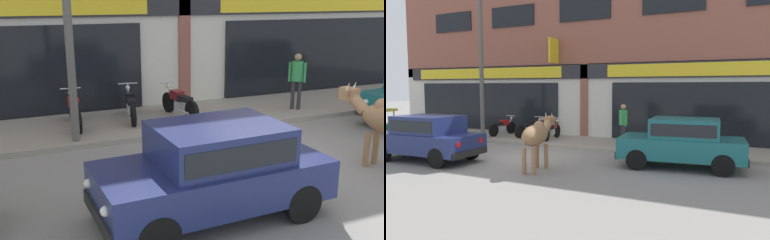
% 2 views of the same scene
% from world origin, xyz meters
% --- Properties ---
extents(ground_plane, '(90.00, 90.00, 0.00)m').
position_xyz_m(ground_plane, '(0.00, 0.00, 0.00)').
color(ground_plane, gray).
extents(sidewalk, '(19.00, 2.91, 0.13)m').
position_xyz_m(sidewalk, '(0.00, 3.66, 0.06)').
color(sidewalk, gray).
rests_on(sidewalk, ground).
extents(shop_building, '(23.00, 1.40, 9.67)m').
position_xyz_m(shop_building, '(-0.00, 5.37, 4.63)').
color(shop_building, '#8E5142').
rests_on(shop_building, ground).
extents(cow, '(0.76, 2.14, 1.61)m').
position_xyz_m(cow, '(1.60, -1.33, 1.01)').
color(cow, '#936B47').
rests_on(cow, ground).
extents(car_0, '(3.74, 1.99, 1.46)m').
position_xyz_m(car_0, '(5.22, 0.84, 0.81)').
color(car_0, black).
rests_on(car_0, ground).
extents(car_1, '(3.66, 1.73, 1.46)m').
position_xyz_m(car_1, '(-2.28, -1.73, 0.81)').
color(car_1, black).
rests_on(car_1, ground).
extents(motorcycle_0, '(0.52, 1.81, 0.88)m').
position_xyz_m(motorcycle_0, '(-3.53, 3.67, 0.51)').
color(motorcycle_0, black).
rests_on(motorcycle_0, sidewalk).
extents(motorcycle_1, '(0.60, 1.80, 0.88)m').
position_xyz_m(motorcycle_1, '(-2.07, 3.76, 0.51)').
color(motorcycle_1, black).
rests_on(motorcycle_1, sidewalk).
extents(motorcycle_2, '(0.54, 1.80, 0.88)m').
position_xyz_m(motorcycle_2, '(-0.78, 3.52, 0.51)').
color(motorcycle_2, black).
rests_on(motorcycle_2, sidewalk).
extents(pedestrian, '(0.37, 0.38, 1.60)m').
position_xyz_m(pedestrian, '(2.62, 3.03, 1.11)').
color(pedestrian, '#2D2D33').
rests_on(pedestrian, sidewalk).
extents(utility_pole, '(0.18, 0.18, 6.11)m').
position_xyz_m(utility_pole, '(-3.70, 2.50, 3.18)').
color(utility_pole, '#595651').
rests_on(utility_pole, sidewalk).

